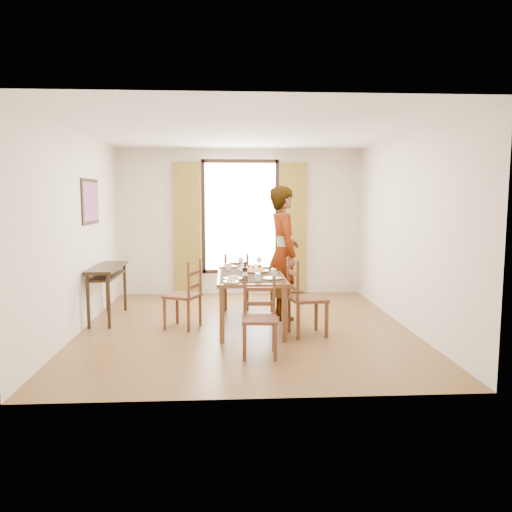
{
  "coord_description": "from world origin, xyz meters",
  "views": [
    {
      "loc": [
        -0.25,
        -6.83,
        1.82
      ],
      "look_at": [
        0.15,
        0.06,
        1.0
      ],
      "focal_mm": 35.0,
      "sensor_mm": 36.0,
      "label": 1
    }
  ],
  "objects": [
    {
      "name": "caprese_plate",
      "position": [
        -0.2,
        -0.66,
        0.78
      ],
      "size": [
        0.2,
        0.2,
        0.04
      ],
      "primitive_type": null,
      "color": "silver",
      "rests_on": "dining_table"
    },
    {
      "name": "wine_glass_b",
      "position": [
        0.22,
        0.49,
        0.85
      ],
      "size": [
        0.08,
        0.08,
        0.18
      ],
      "primitive_type": null,
      "color": "white",
      "rests_on": "dining_table"
    },
    {
      "name": "plate_nw",
      "position": [
        -0.24,
        0.69,
        0.78
      ],
      "size": [
        0.27,
        0.27,
        0.05
      ],
      "primitive_type": null,
      "color": "silver",
      "rests_on": "dining_table"
    },
    {
      "name": "ground",
      "position": [
        0.0,
        0.0,
        0.0
      ],
      "size": [
        5.0,
        5.0,
        0.0
      ],
      "primitive_type": "plane",
      "color": "#473216",
      "rests_on": "ground"
    },
    {
      "name": "dining_table",
      "position": [
        0.07,
        0.11,
        0.69
      ],
      "size": [
        0.9,
        1.8,
        0.76
      ],
      "color": "brown",
      "rests_on": "ground"
    },
    {
      "name": "tumbler_b",
      "position": [
        -0.24,
        0.41,
        0.81
      ],
      "size": [
        0.07,
        0.07,
        0.1
      ],
      "primitive_type": "cylinder",
      "color": "silver",
      "rests_on": "dining_table"
    },
    {
      "name": "pasta_platter",
      "position": [
        0.14,
        0.19,
        0.81
      ],
      "size": [
        0.4,
        0.4,
        0.1
      ],
      "primitive_type": null,
      "color": "#BE5918",
      "rests_on": "dining_table"
    },
    {
      "name": "chair_west",
      "position": [
        -0.84,
        0.01,
        0.45
      ],
      "size": [
        0.55,
        0.55,
        0.96
      ],
      "rotation": [
        0.0,
        0.0,
        -1.96
      ],
      "color": "brown",
      "rests_on": "ground"
    },
    {
      "name": "plate_se",
      "position": [
        0.35,
        -0.45,
        0.78
      ],
      "size": [
        0.27,
        0.27,
        0.05
      ],
      "primitive_type": null,
      "color": "silver",
      "rests_on": "dining_table"
    },
    {
      "name": "tumbler_a",
      "position": [
        0.38,
        -0.19,
        0.81
      ],
      "size": [
        0.07,
        0.07,
        0.1
      ],
      "primitive_type": "cylinder",
      "color": "silver",
      "rests_on": "dining_table"
    },
    {
      "name": "chair_north",
      "position": [
        -0.11,
        1.19,
        0.43
      ],
      "size": [
        0.42,
        0.42,
        0.92
      ],
      "rotation": [
        0.0,
        0.0,
        3.18
      ],
      "color": "brown",
      "rests_on": "ground"
    },
    {
      "name": "wine_glass_c",
      "position": [
        -0.05,
        0.47,
        0.85
      ],
      "size": [
        0.08,
        0.08,
        0.18
      ],
      "primitive_type": null,
      "color": "white",
      "rests_on": "dining_table"
    },
    {
      "name": "room_shell",
      "position": [
        -0.0,
        0.13,
        1.54
      ],
      "size": [
        4.6,
        5.1,
        2.74
      ],
      "color": "beige",
      "rests_on": "ground"
    },
    {
      "name": "man",
      "position": [
        0.59,
        0.52,
        0.99
      ],
      "size": [
        0.85,
        0.67,
        1.98
      ],
      "primitive_type": "imported",
      "rotation": [
        0.0,
        0.0,
        1.71
      ],
      "color": "gray",
      "rests_on": "ground"
    },
    {
      "name": "wine_bottle",
      "position": [
        -0.03,
        -0.6,
        0.88
      ],
      "size": [
        0.07,
        0.07,
        0.25
      ],
      "primitive_type": null,
      "color": "black",
      "rests_on": "dining_table"
    },
    {
      "name": "chair_south",
      "position": [
        0.12,
        -1.25,
        0.42
      ],
      "size": [
        0.42,
        0.42,
        0.91
      ],
      "rotation": [
        0.0,
        0.0,
        -0.05
      ],
      "color": "brown",
      "rests_on": "ground"
    },
    {
      "name": "tumbler_c",
      "position": [
        0.14,
        -0.58,
        0.81
      ],
      "size": [
        0.07,
        0.07,
        0.1
      ],
      "primitive_type": "cylinder",
      "color": "silver",
      "rests_on": "dining_table"
    },
    {
      "name": "plate_ne",
      "position": [
        0.38,
        0.67,
        0.78
      ],
      "size": [
        0.27,
        0.27,
        0.05
      ],
      "primitive_type": null,
      "color": "silver",
      "rests_on": "dining_table"
    },
    {
      "name": "chair_east",
      "position": [
        0.77,
        -0.44,
        0.48
      ],
      "size": [
        0.53,
        0.53,
        1.02
      ],
      "rotation": [
        0.0,
        0.0,
        1.75
      ],
      "color": "brown",
      "rests_on": "ground"
    },
    {
      "name": "console_table",
      "position": [
        -2.03,
        0.6,
        0.68
      ],
      "size": [
        0.38,
        1.2,
        0.8
      ],
      "color": "black",
      "rests_on": "ground"
    },
    {
      "name": "wine_glass_a",
      "position": [
        -0.04,
        -0.28,
        0.85
      ],
      "size": [
        0.08,
        0.08,
        0.18
      ],
      "primitive_type": null,
      "color": "white",
      "rests_on": "dining_table"
    },
    {
      "name": "plate_sw",
      "position": [
        -0.17,
        -0.43,
        0.78
      ],
      "size": [
        0.27,
        0.27,
        0.05
      ],
      "primitive_type": null,
      "color": "silver",
      "rests_on": "dining_table"
    }
  ]
}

